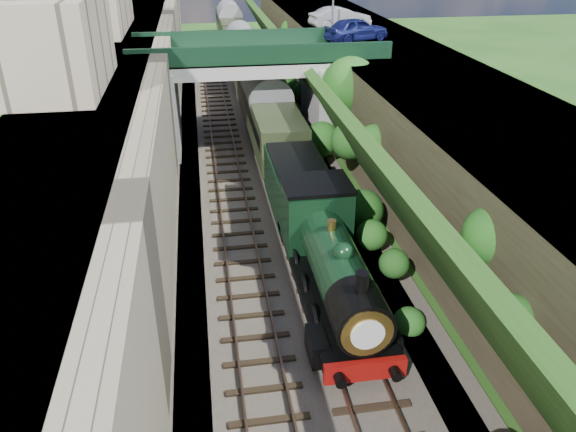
{
  "coord_description": "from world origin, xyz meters",
  "views": [
    {
      "loc": [
        -3.39,
        -12.72,
        13.53
      ],
      "look_at": [
        0.0,
        8.32,
        2.48
      ],
      "focal_mm": 35.0,
      "sensor_mm": 36.0,
      "label": 1
    }
  ],
  "objects_px": {
    "car_silver": "(340,17)",
    "car_blue": "(356,29)",
    "tree": "(351,88)",
    "locomotive": "(331,263)",
    "road_bridge": "(264,86)",
    "tender": "(298,191)"
  },
  "relations": [
    {
      "from": "car_silver",
      "to": "car_blue",
      "type": "bearing_deg",
      "value": 167.85
    },
    {
      "from": "car_blue",
      "to": "locomotive",
      "type": "relative_size",
      "value": 0.46
    },
    {
      "from": "road_bridge",
      "to": "tender",
      "type": "height_order",
      "value": "road_bridge"
    },
    {
      "from": "locomotive",
      "to": "tender",
      "type": "height_order",
      "value": "locomotive"
    },
    {
      "from": "car_blue",
      "to": "car_silver",
      "type": "distance_m",
      "value": 5.85
    },
    {
      "from": "tree",
      "to": "car_blue",
      "type": "relative_size",
      "value": 1.39
    },
    {
      "from": "car_silver",
      "to": "locomotive",
      "type": "distance_m",
      "value": 28.96
    },
    {
      "from": "road_bridge",
      "to": "car_blue",
      "type": "height_order",
      "value": "car_blue"
    },
    {
      "from": "road_bridge",
      "to": "tender",
      "type": "distance_m",
      "value": 11.66
    },
    {
      "from": "road_bridge",
      "to": "car_silver",
      "type": "height_order",
      "value": "car_silver"
    },
    {
      "from": "locomotive",
      "to": "tender",
      "type": "xyz_separation_m",
      "value": [
        -0.0,
        7.36,
        -0.27
      ]
    },
    {
      "from": "car_silver",
      "to": "tender",
      "type": "bearing_deg",
      "value": 151.72
    },
    {
      "from": "locomotive",
      "to": "tender",
      "type": "bearing_deg",
      "value": 90.0
    },
    {
      "from": "tree",
      "to": "locomotive",
      "type": "height_order",
      "value": "tree"
    },
    {
      "from": "car_silver",
      "to": "tender",
      "type": "relative_size",
      "value": 0.8
    },
    {
      "from": "tree",
      "to": "car_silver",
      "type": "relative_size",
      "value": 1.37
    },
    {
      "from": "tree",
      "to": "car_silver",
      "type": "distance_m",
      "value": 12.84
    },
    {
      "from": "road_bridge",
      "to": "locomotive",
      "type": "height_order",
      "value": "road_bridge"
    },
    {
      "from": "locomotive",
      "to": "car_blue",
      "type": "bearing_deg",
      "value": 73.0
    },
    {
      "from": "tender",
      "to": "road_bridge",
      "type": "bearing_deg",
      "value": 91.29
    },
    {
      "from": "locomotive",
      "to": "tender",
      "type": "distance_m",
      "value": 7.37
    },
    {
      "from": "car_silver",
      "to": "tree",
      "type": "bearing_deg",
      "value": 160.44
    }
  ]
}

